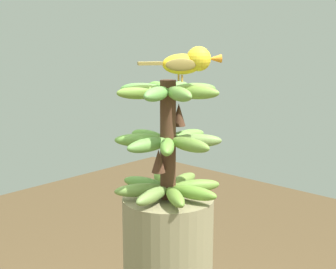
# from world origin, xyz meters

# --- Properties ---
(banana_bunch) EXTENTS (0.29, 0.29, 0.31)m
(banana_bunch) POSITION_xyz_m (-0.00, -0.00, 1.46)
(banana_bunch) COLOR #4C2D1E
(banana_bunch) RESTS_ON banana_tree
(perched_bird) EXTENTS (0.14, 0.18, 0.09)m
(perched_bird) POSITION_xyz_m (-0.06, -0.01, 1.66)
(perched_bird) COLOR #C68933
(perched_bird) RESTS_ON banana_bunch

